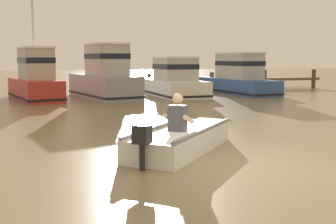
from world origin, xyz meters
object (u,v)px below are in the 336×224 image
at_px(moored_boat_red, 35,81).
at_px(moored_boat_blue, 235,78).
at_px(moored_boat_grey, 105,78).
at_px(moored_boat_white, 173,81).
at_px(rowboat_with_person, 182,138).

distance_m(moored_boat_red, moored_boat_blue, 10.37).
distance_m(moored_boat_grey, moored_boat_white, 3.52).
xyz_separation_m(rowboat_with_person, moored_boat_white, (3.50, 12.41, 0.47)).
distance_m(rowboat_with_person, moored_boat_red, 12.27).
distance_m(rowboat_with_person, moored_boat_blue, 14.86).
height_order(moored_boat_grey, moored_boat_white, moored_boat_grey).
relative_size(moored_boat_grey, moored_boat_white, 0.99).
distance_m(moored_boat_red, moored_boat_grey, 3.13).
distance_m(rowboat_with_person, moored_boat_white, 12.90).
xyz_separation_m(moored_boat_grey, moored_boat_white, (3.48, 0.43, -0.23)).
xyz_separation_m(rowboat_with_person, moored_boat_grey, (0.01, 11.97, 0.69)).
bearing_deg(rowboat_with_person, moored_boat_grey, 89.94).
bearing_deg(moored_boat_blue, moored_boat_white, -170.92).
xyz_separation_m(rowboat_with_person, moored_boat_red, (-3.11, 11.85, 0.63)).
xyz_separation_m(moored_boat_red, moored_boat_white, (6.61, 0.56, -0.16)).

